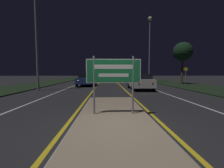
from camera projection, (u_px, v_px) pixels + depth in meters
The scene contains 19 objects.
ground_plane at pixel (116, 130), 4.08m from camera, with size 160.00×160.00×0.00m, color #232326.
median_island at pixel (114, 115), 5.34m from camera, with size 2.50×7.34×0.10m.
verge_left at pixel (48, 83), 23.66m from camera, with size 5.00×100.00×0.08m.
verge_right at pixel (166, 82), 24.35m from camera, with size 5.00×100.00×0.08m.
centre_line_yellow_left at pixel (100, 81), 28.94m from camera, with size 0.12×70.00×0.01m.
centre_line_yellow_right at pixel (115, 81), 29.05m from camera, with size 0.12×70.00×0.01m.
lane_line_white_left at pixel (86, 81), 28.84m from camera, with size 0.12×70.00×0.01m.
lane_line_white_right at pixel (129, 81), 29.14m from camera, with size 0.12×70.00×0.01m.
edge_line_white_left at pixel (70, 81), 28.73m from camera, with size 0.10×70.00×0.01m.
edge_line_white_right at pixel (145, 81), 29.25m from camera, with size 0.10×70.00×0.01m.
highway_sign at pixel (114, 74), 5.23m from camera, with size 1.91×0.07×2.04m.
streetlight_left_near at pixel (36, 18), 12.79m from camera, with size 0.64×0.64×8.76m.
streetlight_right_near at pixel (150, 37), 22.89m from camera, with size 0.62×0.62×10.11m.
car_receding_0 at pixel (140, 81), 13.90m from camera, with size 1.92×4.11×1.46m.
car_receding_1 at pixel (122, 77), 27.60m from camera, with size 1.92×4.77×1.40m.
car_receding_2 at pixel (128, 76), 41.60m from camera, with size 2.04×4.14×1.43m.
car_approaching_0 at pixel (86, 79), 18.17m from camera, with size 2.00×4.52×1.41m.
warning_sign at pixel (186, 74), 19.01m from camera, with size 0.60×0.06×2.25m.
roadside_palm_right at pixel (183, 52), 20.03m from camera, with size 2.52×2.52×5.59m.
Camera 1 is at (-0.24, -3.97, 1.55)m, focal length 24.00 mm.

